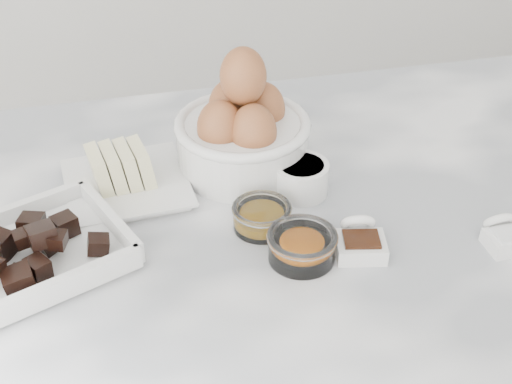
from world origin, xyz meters
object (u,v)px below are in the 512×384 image
vanilla_spoon (360,241)px  sugar_ramekin (301,177)px  chocolate_dish (27,250)px  salt_spoon (505,236)px  egg_bowl (242,131)px  butter_plate (124,176)px  zest_bowl (302,245)px  honey_bowl (262,216)px

vanilla_spoon → sugar_ramekin: bearing=105.0°
chocolate_dish → salt_spoon: chocolate_dish is taller
egg_bowl → butter_plate: bearing=-173.1°
sugar_ramekin → zest_bowl: sugar_ramekin is taller
zest_bowl → vanilla_spoon: (0.07, -0.00, -0.01)m
butter_plate → vanilla_spoon: bearing=-35.6°
butter_plate → vanilla_spoon: (0.27, -0.19, -0.01)m
butter_plate → sugar_ramekin: 0.24m
honey_bowl → salt_spoon: salt_spoon is taller
honey_bowl → zest_bowl: size_ratio=0.89×
butter_plate → salt_spoon: butter_plate is taller
chocolate_dish → zest_bowl: bearing=-10.7°
honey_bowl → zest_bowl: 0.08m
sugar_ramekin → egg_bowl: size_ratio=0.39×
butter_plate → sugar_ramekin: (0.23, -0.06, 0.00)m
egg_bowl → vanilla_spoon: 0.24m
egg_bowl → salt_spoon: (0.28, -0.24, -0.05)m
chocolate_dish → vanilla_spoon: 0.40m
egg_bowl → salt_spoon: bearing=-41.1°
zest_bowl → vanilla_spoon: vanilla_spoon is taller
butter_plate → salt_spoon: bearing=-26.4°
salt_spoon → zest_bowl: bearing=172.8°
butter_plate → zest_bowl: (0.20, -0.19, -0.00)m
egg_bowl → honey_bowl: (-0.01, -0.14, -0.04)m
sugar_ramekin → honey_bowl: size_ratio=0.98×
chocolate_dish → butter_plate: (0.12, 0.13, -0.00)m
sugar_ramekin → salt_spoon: size_ratio=1.16×
butter_plate → honey_bowl: butter_plate is taller
chocolate_dish → salt_spoon: (0.57, -0.09, -0.01)m
chocolate_dish → butter_plate: butter_plate is taller
butter_plate → zest_bowl: 0.27m
egg_bowl → vanilla_spoon: size_ratio=2.36×
sugar_ramekin → vanilla_spoon: same height
chocolate_dish → honey_bowl: chocolate_dish is taller
butter_plate → zest_bowl: bearing=-44.2°
chocolate_dish → honey_bowl: size_ratio=3.58×
butter_plate → vanilla_spoon: butter_plate is taller
honey_bowl → egg_bowl: bearing=87.5°
egg_bowl → salt_spoon: egg_bowl is taller
zest_bowl → egg_bowl: bearing=97.2°
zest_bowl → chocolate_dish: bearing=169.3°
chocolate_dish → sugar_ramekin: size_ratio=3.66×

